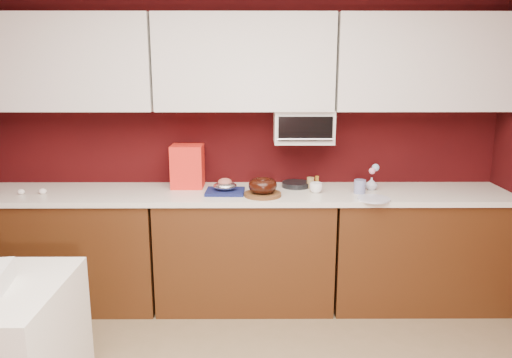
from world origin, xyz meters
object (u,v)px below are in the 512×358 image
object	(u,v)px
pandoro_box	(188,166)
flower_vase	(371,183)
bundt_cake	(263,185)
foil_ham_nest	(225,186)
coffee_mug	(316,187)
blue_jar	(360,186)
toaster_oven	(303,126)

from	to	relation	value
pandoro_box	flower_vase	bearing A→B (deg)	-3.44
bundt_cake	foil_ham_nest	size ratio (longest dim) A/B	1.18
coffee_mug	blue_jar	bearing A→B (deg)	-2.82
blue_jar	pandoro_box	bearing A→B (deg)	171.02
bundt_cake	blue_jar	distance (m)	0.73
pandoro_box	blue_jar	distance (m)	1.33
coffee_mug	toaster_oven	bearing A→B (deg)	112.76
bundt_cake	flower_vase	distance (m)	0.86
foil_ham_nest	pandoro_box	world-z (taller)	pandoro_box
bundt_cake	foil_ham_nest	bearing A→B (deg)	161.88
toaster_oven	pandoro_box	distance (m)	0.95
coffee_mug	flower_vase	xyz separation A→B (m)	(0.44, 0.09, 0.01)
foil_ham_nest	flower_vase	distance (m)	1.12
bundt_cake	flower_vase	bearing A→B (deg)	12.62
coffee_mug	blue_jar	xyz separation A→B (m)	(0.32, -0.02, 0.00)
bundt_cake	foil_ham_nest	distance (m)	0.30
toaster_oven	coffee_mug	bearing A→B (deg)	-67.24
pandoro_box	blue_jar	size ratio (longest dim) A/B	3.25
toaster_oven	blue_jar	bearing A→B (deg)	-28.01
blue_jar	foil_ham_nest	bearing A→B (deg)	179.52
foil_ham_nest	flower_vase	size ratio (longest dim) A/B	1.62
pandoro_box	flower_vase	world-z (taller)	pandoro_box
bundt_cake	blue_jar	world-z (taller)	bundt_cake
foil_ham_nest	flower_vase	bearing A→B (deg)	4.90
blue_jar	flower_vase	distance (m)	0.15
bundt_cake	foil_ham_nest	world-z (taller)	bundt_cake
coffee_mug	bundt_cake	bearing A→B (deg)	-166.11
pandoro_box	coffee_mug	distance (m)	1.01
pandoro_box	coffee_mug	xyz separation A→B (m)	(0.98, -0.19, -0.12)
bundt_cake	flower_vase	world-z (taller)	bundt_cake
blue_jar	flower_vase	world-z (taller)	flower_vase
coffee_mug	pandoro_box	bearing A→B (deg)	169.02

